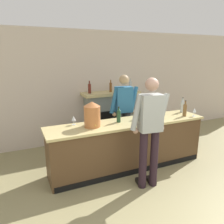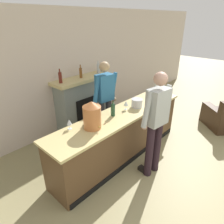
{
  "view_description": "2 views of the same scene",
  "coord_description": "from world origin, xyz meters",
  "px_view_note": "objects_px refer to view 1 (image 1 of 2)",
  "views": [
    {
      "loc": [
        -1.94,
        -1.26,
        2.15
      ],
      "look_at": [
        -0.27,
        2.45,
        1.1
      ],
      "focal_mm": 35.0,
      "sensor_mm": 36.0,
      "label": 1
    },
    {
      "loc": [
        -2.59,
        0.1,
        2.53
      ],
      "look_at": [
        -0.13,
        2.36,
        0.95
      ],
      "focal_mm": 32.0,
      "sensor_mm": 36.0,
      "label": 2
    }
  ],
  "objects_px": {
    "wine_bottle_rose_blush": "(98,115)",
    "wine_glass_mid_counter": "(136,114)",
    "copper_dispenser": "(92,114)",
    "wine_glass_by_dispenser": "(74,119)",
    "ice_bucket_steel": "(148,115)",
    "wine_bottle_merlot_tall": "(119,115)",
    "person_bartender": "(124,111)",
    "person_customer": "(150,129)",
    "wine_bottle_cabernet_heavy": "(185,109)",
    "wine_glass_front_right": "(194,111)",
    "fireplace_stone": "(111,116)",
    "wine_bottle_riesling_slim": "(182,106)"
  },
  "relations": [
    {
      "from": "wine_bottle_rose_blush",
      "to": "wine_glass_mid_counter",
      "type": "distance_m",
      "value": 0.74
    },
    {
      "from": "copper_dispenser",
      "to": "wine_glass_by_dispenser",
      "type": "distance_m",
      "value": 0.38
    },
    {
      "from": "wine_bottle_rose_blush",
      "to": "wine_glass_by_dispenser",
      "type": "bearing_deg",
      "value": 178.9
    },
    {
      "from": "ice_bucket_steel",
      "to": "wine_glass_mid_counter",
      "type": "height_order",
      "value": "same"
    },
    {
      "from": "wine_bottle_merlot_tall",
      "to": "wine_glass_mid_counter",
      "type": "height_order",
      "value": "wine_bottle_merlot_tall"
    },
    {
      "from": "person_bartender",
      "to": "copper_dispenser",
      "type": "height_order",
      "value": "person_bartender"
    },
    {
      "from": "person_customer",
      "to": "wine_bottle_rose_blush",
      "type": "xyz_separation_m",
      "value": [
        -0.52,
        0.95,
        0.05
      ]
    },
    {
      "from": "wine_bottle_cabernet_heavy",
      "to": "wine_glass_front_right",
      "type": "distance_m",
      "value": 0.2
    },
    {
      "from": "wine_glass_front_right",
      "to": "wine_glass_by_dispenser",
      "type": "bearing_deg",
      "value": 169.23
    },
    {
      "from": "copper_dispenser",
      "to": "wine_bottle_merlot_tall",
      "type": "bearing_deg",
      "value": 5.15
    },
    {
      "from": "fireplace_stone",
      "to": "wine_bottle_rose_blush",
      "type": "xyz_separation_m",
      "value": [
        -0.82,
        -1.27,
        0.43
      ]
    },
    {
      "from": "fireplace_stone",
      "to": "wine_bottle_merlot_tall",
      "type": "xyz_separation_m",
      "value": [
        -0.48,
        -1.45,
        0.43
      ]
    },
    {
      "from": "fireplace_stone",
      "to": "wine_bottle_riesling_slim",
      "type": "relative_size",
      "value": 4.8
    },
    {
      "from": "wine_bottle_cabernet_heavy",
      "to": "wine_bottle_rose_blush",
      "type": "distance_m",
      "value": 1.8
    },
    {
      "from": "wine_glass_front_right",
      "to": "wine_glass_mid_counter",
      "type": "bearing_deg",
      "value": 167.68
    },
    {
      "from": "copper_dispenser",
      "to": "wine_glass_front_right",
      "type": "height_order",
      "value": "copper_dispenser"
    },
    {
      "from": "wine_bottle_rose_blush",
      "to": "wine_bottle_cabernet_heavy",
      "type": "bearing_deg",
      "value": -11.59
    },
    {
      "from": "wine_bottle_riesling_slim",
      "to": "fireplace_stone",
      "type": "bearing_deg",
      "value": 129.92
    },
    {
      "from": "wine_glass_by_dispenser",
      "to": "wine_glass_mid_counter",
      "type": "xyz_separation_m",
      "value": [
        1.17,
        -0.19,
        0.0
      ]
    },
    {
      "from": "person_bartender",
      "to": "wine_glass_mid_counter",
      "type": "relative_size",
      "value": 10.42
    },
    {
      "from": "wine_bottle_cabernet_heavy",
      "to": "wine_glass_front_right",
      "type": "relative_size",
      "value": 1.94
    },
    {
      "from": "wine_bottle_riesling_slim",
      "to": "wine_bottle_merlot_tall",
      "type": "bearing_deg",
      "value": -176.44
    },
    {
      "from": "wine_glass_mid_counter",
      "to": "person_bartender",
      "type": "bearing_deg",
      "value": 85.23
    },
    {
      "from": "wine_bottle_riesling_slim",
      "to": "wine_bottle_merlot_tall",
      "type": "relative_size",
      "value": 1.1
    },
    {
      "from": "ice_bucket_steel",
      "to": "wine_bottle_rose_blush",
      "type": "relative_size",
      "value": 0.76
    },
    {
      "from": "wine_bottle_merlot_tall",
      "to": "wine_bottle_rose_blush",
      "type": "bearing_deg",
      "value": 152.63
    },
    {
      "from": "ice_bucket_steel",
      "to": "wine_glass_front_right",
      "type": "relative_size",
      "value": 1.32
    },
    {
      "from": "person_bartender",
      "to": "fireplace_stone",
      "type": "bearing_deg",
      "value": 86.06
    },
    {
      "from": "wine_glass_mid_counter",
      "to": "wine_bottle_cabernet_heavy",
      "type": "bearing_deg",
      "value": -9.84
    },
    {
      "from": "person_bartender",
      "to": "wine_glass_mid_counter",
      "type": "xyz_separation_m",
      "value": [
        -0.05,
        -0.61,
        0.09
      ]
    },
    {
      "from": "wine_bottle_rose_blush",
      "to": "wine_glass_by_dispenser",
      "type": "relative_size",
      "value": 1.76
    },
    {
      "from": "copper_dispenser",
      "to": "wine_glass_front_right",
      "type": "bearing_deg",
      "value": -5.88
    },
    {
      "from": "wine_glass_front_right",
      "to": "wine_bottle_cabernet_heavy",
      "type": "bearing_deg",
      "value": 153.92
    },
    {
      "from": "person_customer",
      "to": "wine_glass_front_right",
      "type": "relative_size",
      "value": 10.83
    },
    {
      "from": "copper_dispenser",
      "to": "wine_glass_by_dispenser",
      "type": "height_order",
      "value": "copper_dispenser"
    },
    {
      "from": "wine_glass_by_dispenser",
      "to": "person_bartender",
      "type": "bearing_deg",
      "value": 18.82
    },
    {
      "from": "wine_glass_front_right",
      "to": "fireplace_stone",
      "type": "bearing_deg",
      "value": 123.07
    },
    {
      "from": "ice_bucket_steel",
      "to": "wine_bottle_merlot_tall",
      "type": "bearing_deg",
      "value": 171.76
    },
    {
      "from": "wine_bottle_rose_blush",
      "to": "ice_bucket_steel",
      "type": "bearing_deg",
      "value": -15.73
    },
    {
      "from": "ice_bucket_steel",
      "to": "wine_glass_front_right",
      "type": "height_order",
      "value": "same"
    },
    {
      "from": "wine_glass_mid_counter",
      "to": "ice_bucket_steel",
      "type": "bearing_deg",
      "value": -20.49
    },
    {
      "from": "wine_bottle_riesling_slim",
      "to": "wine_bottle_rose_blush",
      "type": "bearing_deg",
      "value": 177.66
    },
    {
      "from": "wine_bottle_rose_blush",
      "to": "wine_bottle_merlot_tall",
      "type": "distance_m",
      "value": 0.39
    },
    {
      "from": "fireplace_stone",
      "to": "wine_bottle_rose_blush",
      "type": "height_order",
      "value": "fireplace_stone"
    },
    {
      "from": "ice_bucket_steel",
      "to": "wine_bottle_merlot_tall",
      "type": "xyz_separation_m",
      "value": [
        -0.6,
        0.09,
        0.05
      ]
    },
    {
      "from": "fireplace_stone",
      "to": "copper_dispenser",
      "type": "bearing_deg",
      "value": -124.1
    },
    {
      "from": "person_bartender",
      "to": "ice_bucket_steel",
      "type": "xyz_separation_m",
      "value": [
        0.18,
        -0.69,
        0.05
      ]
    },
    {
      "from": "ice_bucket_steel",
      "to": "wine_bottle_cabernet_heavy",
      "type": "height_order",
      "value": "wine_bottle_cabernet_heavy"
    },
    {
      "from": "person_customer",
      "to": "wine_glass_by_dispenser",
      "type": "distance_m",
      "value": 1.37
    },
    {
      "from": "copper_dispenser",
      "to": "ice_bucket_steel",
      "type": "xyz_separation_m",
      "value": [
        1.14,
        -0.04,
        -0.14
      ]
    }
  ]
}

